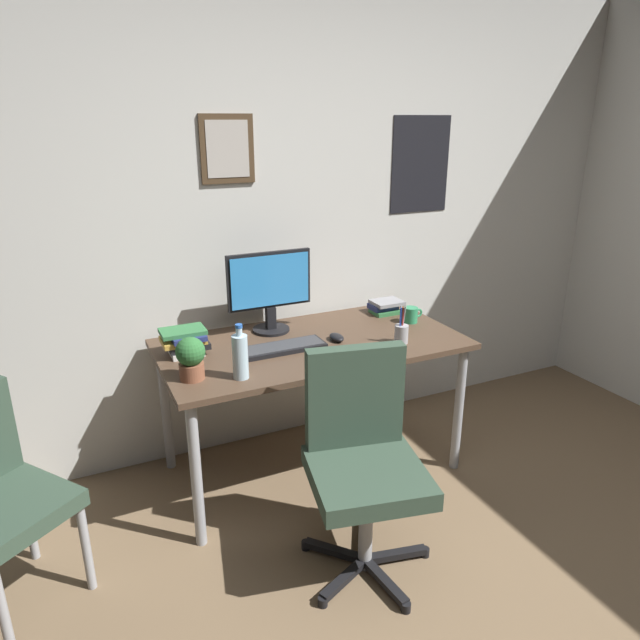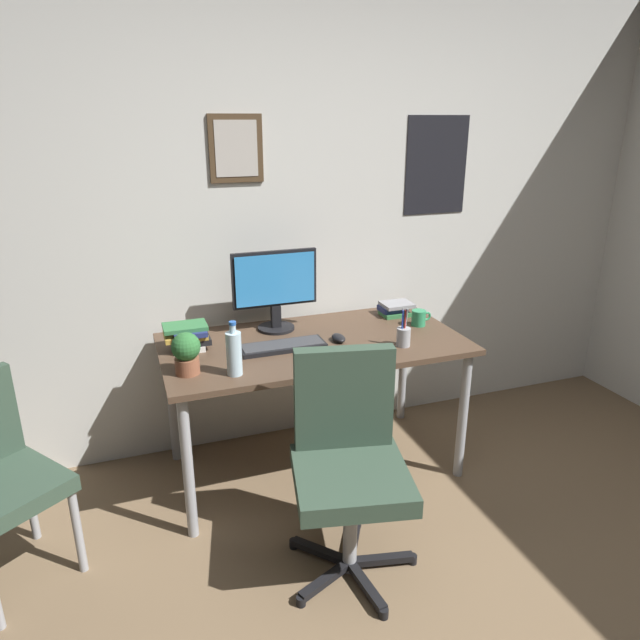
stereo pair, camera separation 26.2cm
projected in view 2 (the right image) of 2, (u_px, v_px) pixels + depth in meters
The scene contains 12 objects.
wall_back at pixel (319, 218), 3.26m from camera, with size 4.40×0.10×2.60m.
desk at pixel (314, 355), 2.98m from camera, with size 1.55×0.80×0.75m.
office_chair at pixel (348, 454), 2.37m from camera, with size 0.58×0.58×0.95m.
monitor at pixel (275, 287), 3.05m from camera, with size 0.46×0.20×0.43m.
keyboard at pixel (283, 346), 2.86m from camera, with size 0.43×0.15×0.03m.
computer_mouse at pixel (338, 338), 2.95m from camera, with size 0.06×0.11×0.04m.
water_bottle at pixel (234, 353), 2.54m from camera, with size 0.07×0.07×0.25m.
coffee_mug_near at pixel (419, 318), 3.17m from camera, with size 0.12×0.08×0.09m.
potted_plant at pixel (186, 352), 2.55m from camera, with size 0.13×0.13×0.19m.
pen_cup at pixel (404, 336), 2.88m from camera, with size 0.07×0.07×0.20m.
book_stack_left at pixel (395, 309), 3.34m from camera, with size 0.19×0.14×0.07m.
book_stack_right at pixel (188, 336), 2.84m from camera, with size 0.22×0.18×0.13m.
Camera 2 is at (-1.09, -0.93, 1.84)m, focal length 32.14 mm.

